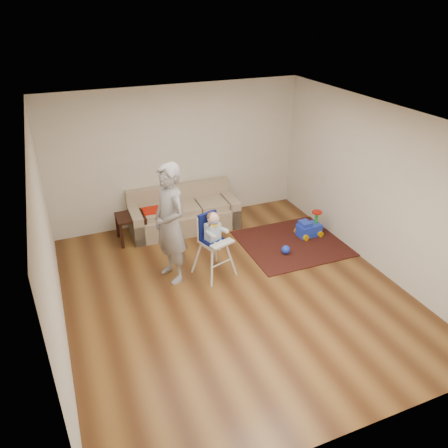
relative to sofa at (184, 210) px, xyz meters
name	(u,v)px	position (x,y,z in m)	size (l,w,h in m)	color
ground	(234,292)	(0.07, -2.30, -0.40)	(5.50, 5.50, 0.00)	#4E2B14
room_envelope	(221,167)	(0.07, -1.77, 1.47)	(5.04, 5.52, 2.72)	beige
sofa	(184,210)	(0.00, 0.00, 0.00)	(2.11, 0.92, 0.81)	tan
side_table	(132,228)	(-1.05, -0.08, -0.15)	(0.51, 0.51, 0.51)	black
area_rug	(301,241)	(1.87, -1.35, -0.39)	(2.21, 1.66, 0.02)	black
ride_on_toy	(310,224)	(2.11, -1.21, -0.15)	(0.44, 0.31, 0.48)	blue
toy_ball	(286,250)	(1.37, -1.64, -0.31)	(0.16, 0.16, 0.16)	blue
high_chair	(214,245)	(-0.03, -1.71, 0.14)	(0.66, 0.66, 1.13)	silver
adult	(170,224)	(-0.69, -1.55, 0.58)	(0.71, 0.47, 1.96)	#949496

